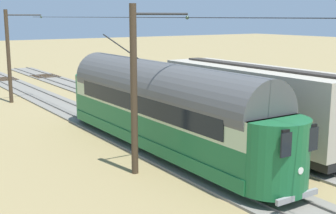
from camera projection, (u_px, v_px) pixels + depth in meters
name	position (u px, v px, depth m)	size (l,w,h in m)	color
ground_plane	(206.00, 147.00, 22.81)	(220.00, 220.00, 0.00)	#937F51
track_streetcar_siding	(235.00, 138.00, 24.25)	(2.80, 80.00, 0.18)	slate
track_adjacent_siding	(165.00, 152.00, 21.87)	(2.80, 80.00, 0.18)	slate
vintage_streetcar	(161.00, 105.00, 21.69)	(2.65, 16.89, 5.23)	#196033
boxcar_adjacent	(254.00, 103.00, 22.81)	(2.96, 11.20, 3.85)	#B2A893
catenary_pole_foreground	(9.00, 55.00, 33.97)	(2.83, 0.28, 6.89)	#423323
catenary_pole_mid_near	(136.00, 87.00, 18.40)	(2.83, 0.28, 6.89)	#423323
switch_stand	(153.00, 96.00, 33.21)	(0.50, 0.30, 1.24)	black
track_end_bumper	(149.00, 105.00, 31.46)	(1.80, 0.60, 0.80)	#B2A519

